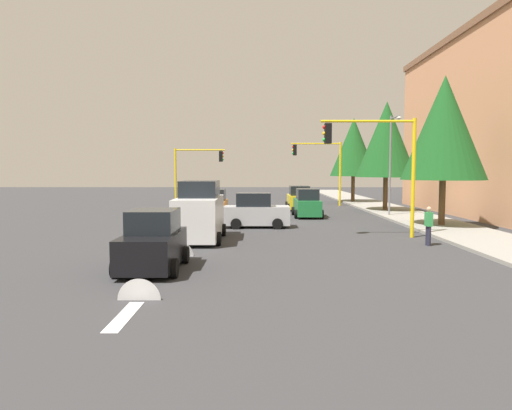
# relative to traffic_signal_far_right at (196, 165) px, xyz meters

# --- Properties ---
(ground_plane) EXTENTS (120.00, 120.00, 0.00)m
(ground_plane) POSITION_rel_traffic_signal_far_right_xyz_m (14.00, 5.63, -3.72)
(ground_plane) COLOR #353538
(sidewalk_kerb) EXTENTS (80.00, 4.00, 0.15)m
(sidewalk_kerb) POSITION_rel_traffic_signal_far_right_xyz_m (9.00, 16.13, -3.65)
(sidewalk_kerb) COLOR gray
(sidewalk_kerb) RESTS_ON ground
(lane_arrow_near) EXTENTS (2.40, 1.10, 1.10)m
(lane_arrow_near) POSITION_rel_traffic_signal_far_right_xyz_m (25.51, 2.63, -3.72)
(lane_arrow_near) COLOR silver
(lane_arrow_near) RESTS_ON ground
(lane_arrow_mid) EXTENTS (2.40, 1.10, 1.10)m
(lane_arrow_mid) POSITION_rel_traffic_signal_far_right_xyz_m (31.51, 2.63, -3.72)
(lane_arrow_mid) COLOR silver
(lane_arrow_mid) RESTS_ON ground
(traffic_signal_far_right) EXTENTS (0.36, 4.59, 5.23)m
(traffic_signal_far_right) POSITION_rel_traffic_signal_far_right_xyz_m (0.00, 0.00, 0.00)
(traffic_signal_far_right) COLOR yellow
(traffic_signal_far_right) RESTS_ON ground
(traffic_signal_far_left) EXTENTS (0.36, 4.59, 5.80)m
(traffic_signal_far_left) POSITION_rel_traffic_signal_far_right_xyz_m (0.00, 11.34, 0.37)
(traffic_signal_far_left) COLOR yellow
(traffic_signal_far_left) RESTS_ON ground
(traffic_signal_near_left) EXTENTS (0.36, 4.59, 5.75)m
(traffic_signal_near_left) POSITION_rel_traffic_signal_far_right_xyz_m (20.00, 11.33, 0.34)
(traffic_signal_near_left) COLOR yellow
(traffic_signal_near_left) RESTS_ON ground
(street_lamp_curbside) EXTENTS (2.15, 0.28, 7.00)m
(street_lamp_curbside) POSITION_rel_traffic_signal_far_right_xyz_m (10.39, 14.83, 0.62)
(street_lamp_curbside) COLOR slate
(street_lamp_curbside) RESTS_ON ground
(tree_roadside_far) EXTENTS (4.59, 4.59, 8.41)m
(tree_roadside_far) POSITION_rel_traffic_signal_far_right_xyz_m (-4.00, 15.13, 1.80)
(tree_roadside_far) COLOR brown
(tree_roadside_far) RESTS_ON ground
(tree_roadside_near) EXTENTS (4.68, 4.68, 8.57)m
(tree_roadside_near) POSITION_rel_traffic_signal_far_right_xyz_m (16.00, 16.13, 1.91)
(tree_roadside_near) COLOR brown
(tree_roadside_near) RESTS_ON ground
(tree_roadside_mid) EXTENTS (4.68, 4.68, 8.57)m
(tree_roadside_mid) POSITION_rel_traffic_signal_far_right_xyz_m (6.00, 15.63, 1.91)
(tree_roadside_mid) COLOR brown
(tree_roadside_mid) RESTS_ON ground
(delivery_van_white) EXTENTS (4.80, 2.22, 2.77)m
(delivery_van_white) POSITION_rel_traffic_signal_far_right_xyz_m (20.93, 2.91, -2.44)
(delivery_van_white) COLOR white
(delivery_van_white) RESTS_ON ground
(car_silver) EXTENTS (1.98, 3.71, 1.98)m
(car_silver) POSITION_rel_traffic_signal_far_right_xyz_m (16.00, 5.52, -2.83)
(car_silver) COLOR #B2B5BA
(car_silver) RESTS_ON ground
(car_orange) EXTENTS (3.63, 1.96, 1.98)m
(car_orange) POSITION_rel_traffic_signal_far_right_xyz_m (11.12, 2.67, -2.83)
(car_orange) COLOR orange
(car_orange) RESTS_ON ground
(car_green) EXTENTS (4.08, 1.94, 1.98)m
(car_green) POSITION_rel_traffic_signal_far_right_xyz_m (10.05, 9.06, -2.83)
(car_green) COLOR #1E7238
(car_green) RESTS_ON ground
(car_yellow) EXTENTS (4.02, 2.08, 1.98)m
(car_yellow) POSITION_rel_traffic_signal_far_right_xyz_m (4.23, 9.02, -2.83)
(car_yellow) COLOR yellow
(car_yellow) RESTS_ON ground
(car_black) EXTENTS (3.65, 2.00, 1.98)m
(car_black) POSITION_rel_traffic_signal_far_right_xyz_m (27.39, 2.18, -2.83)
(car_black) COLOR black
(car_black) RESTS_ON ground
(pedestrian_crossing) EXTENTS (0.40, 0.24, 1.70)m
(pedestrian_crossing) POSITION_rel_traffic_signal_far_right_xyz_m (22.44, 13.02, -2.81)
(pedestrian_crossing) COLOR #262638
(pedestrian_crossing) RESTS_ON ground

